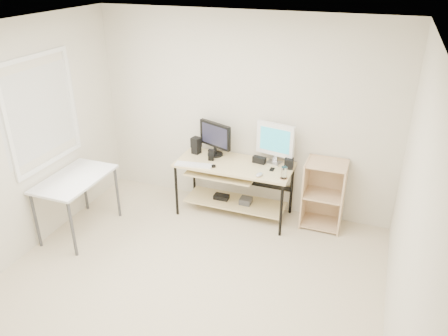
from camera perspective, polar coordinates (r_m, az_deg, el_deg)
name	(u,v)px	position (r m, az deg, el deg)	size (l,w,h in m)	color
room	(164,176)	(4.09, -7.88, -1.05)	(4.01, 4.01, 2.62)	beige
desk	(232,178)	(5.73, 1.12, -1.28)	(1.50, 0.65, 0.75)	beige
side_table	(75,184)	(5.60, -18.87, -1.94)	(0.60, 1.00, 0.75)	white
shelf_unit	(324,193)	(5.68, 12.94, -3.23)	(0.50, 0.40, 0.90)	#D7B486
black_monitor	(215,137)	(5.76, -1.17, 4.08)	(0.49, 0.23, 0.46)	black
white_imac	(275,141)	(5.55, 6.70, 3.57)	(0.50, 0.16, 0.54)	silver
keyboard	(194,165)	(5.58, -3.99, 0.41)	(0.48, 0.13, 0.02)	white
mouse	(259,175)	(5.31, 4.63, -0.87)	(0.07, 0.11, 0.04)	#BABABF
center_speaker	(259,160)	(5.64, 4.62, 1.06)	(0.17, 0.08, 0.08)	black
speaker_left	(196,145)	(5.88, -3.65, 3.00)	(0.13, 0.13, 0.23)	black
speaker_right	(289,163)	(5.53, 8.49, 0.60)	(0.11, 0.11, 0.13)	black
audio_controller	(211,155)	(5.68, -1.68, 1.70)	(0.08, 0.05, 0.15)	black
volume_puck	(214,166)	(5.52, -1.37, 0.24)	(0.06, 0.06, 0.02)	black
smartphone	(272,169)	(5.49, 6.29, -0.17)	(0.05, 0.10, 0.01)	black
coaster	(284,178)	(5.29, 7.80, -1.33)	(0.09, 0.09, 0.01)	#A4714A
drinking_glass	(284,173)	(5.26, 7.85, -0.59)	(0.07, 0.07, 0.15)	white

